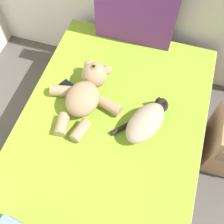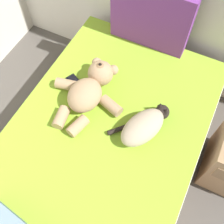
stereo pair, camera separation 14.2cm
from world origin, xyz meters
name	(u,v)px [view 2 (the right image)]	position (x,y,z in m)	size (l,w,h in m)	color
bed	(102,154)	(1.45, 2.99, 0.26)	(1.29, 2.08, 0.53)	#9E7A56
patterned_cushion	(151,16)	(1.39, 3.94, 0.78)	(0.61, 0.13, 0.51)	#72338C
cat	(144,126)	(1.68, 3.18, 0.60)	(0.36, 0.42, 0.15)	tan
teddy_bear	(90,89)	(1.23, 3.26, 0.61)	(0.54, 0.60, 0.20)	tan
cell_phone	(75,82)	(1.07, 3.31, 0.53)	(0.16, 0.13, 0.01)	black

